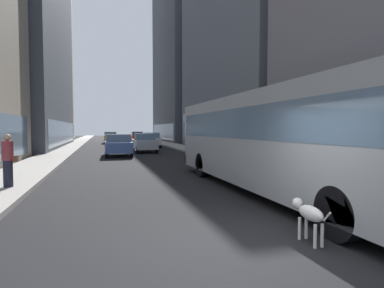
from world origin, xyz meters
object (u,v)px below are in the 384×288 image
at_px(transit_bus, 271,136).
at_px(car_white_van, 151,140).
at_px(car_yellow_taxi, 110,137).
at_px(car_red_coupe, 137,137).
at_px(car_silver_sedan, 144,143).
at_px(car_blue_hatchback, 118,145).
at_px(pedestrian_with_handbag, 8,160).
at_px(dalmatian_dog, 308,213).

height_order(transit_bus, car_white_van, transit_bus).
height_order(car_yellow_taxi, car_red_coupe, same).
distance_m(car_silver_sedan, car_blue_hatchback, 4.24).
bearing_deg(car_silver_sedan, car_white_van, 76.65).
height_order(car_red_coupe, pedestrian_with_handbag, pedestrian_with_handbag).
relative_size(dalmatian_dog, pedestrian_with_handbag, 0.57).
bearing_deg(car_yellow_taxi, car_silver_sedan, -82.27).
relative_size(car_silver_sedan, car_blue_hatchback, 1.10).
bearing_deg(transit_bus, dalmatian_dog, -112.51).
distance_m(car_yellow_taxi, car_silver_sedan, 17.85).
bearing_deg(car_silver_sedan, car_yellow_taxi, 97.73).
relative_size(car_silver_sedan, car_red_coupe, 1.07).
height_order(transit_bus, dalmatian_dog, transit_bus).
bearing_deg(pedestrian_with_handbag, car_white_van, 70.37).
xyz_separation_m(transit_bus, car_red_coupe, (0.00, 38.45, -0.96)).
bearing_deg(car_yellow_taxi, pedestrian_with_handbag, -96.86).
bearing_deg(car_blue_hatchback, car_silver_sedan, 55.48).
height_order(car_silver_sedan, dalmatian_dog, car_silver_sedan).
xyz_separation_m(transit_bus, car_yellow_taxi, (-4.00, 35.88, -0.95)).
xyz_separation_m(car_white_van, pedestrian_with_handbag, (-8.03, -22.50, 0.19)).
bearing_deg(car_silver_sedan, pedestrian_with_handbag, -112.18).
bearing_deg(car_red_coupe, transit_bus, -90.00).
xyz_separation_m(car_silver_sedan, car_blue_hatchback, (-2.40, -3.49, -0.00)).
height_order(transit_bus, car_red_coupe, transit_bus).
height_order(car_red_coupe, dalmatian_dog, car_red_coupe).
relative_size(transit_bus, car_blue_hatchback, 2.82).
bearing_deg(car_yellow_taxi, dalmatian_dog, -86.66).
xyz_separation_m(car_red_coupe, pedestrian_with_handbag, (-8.03, -36.02, 0.19)).
xyz_separation_m(car_silver_sedan, car_red_coupe, (1.60, 20.26, -0.00)).
relative_size(car_yellow_taxi, car_red_coupe, 1.12).
bearing_deg(car_yellow_taxi, car_red_coupe, 32.68).
bearing_deg(dalmatian_dog, car_red_coupe, 87.75).
bearing_deg(transit_bus, car_blue_hatchback, 105.22).
bearing_deg(car_red_coupe, dalmatian_dog, -92.25).
height_order(car_silver_sedan, car_red_coupe, same).
relative_size(car_yellow_taxi, pedestrian_with_handbag, 2.79).
bearing_deg(car_white_van, dalmatian_dog, -93.30).
height_order(transit_bus, car_blue_hatchback, transit_bus).
bearing_deg(car_red_coupe, pedestrian_with_handbag, -102.56).
relative_size(car_blue_hatchback, dalmatian_dog, 4.25).
distance_m(car_silver_sedan, pedestrian_with_handbag, 17.02).
distance_m(car_yellow_taxi, car_white_van, 11.66).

